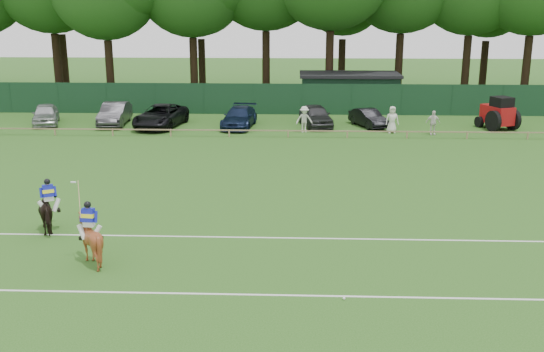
{
  "coord_description": "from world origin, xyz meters",
  "views": [
    {
      "loc": [
        1.57,
        -24.21,
        8.91
      ],
      "look_at": [
        0.5,
        3.0,
        1.4
      ],
      "focal_mm": 42.0,
      "sensor_mm": 36.0,
      "label": 1
    }
  ],
  "objects_px": {
    "sedan_grey": "(115,114)",
    "suv_black": "(161,116)",
    "hatch_grey": "(316,116)",
    "utility_shed": "(349,91)",
    "spectator_mid": "(433,123)",
    "spectator_left": "(304,119)",
    "sedan_silver": "(46,114)",
    "tractor": "(499,114)",
    "sedan_navy": "(239,117)",
    "estate_black": "(368,118)",
    "horse_chestnut": "(90,240)",
    "spectator_right": "(392,120)",
    "horse_dark": "(50,212)",
    "polo_ball": "(344,298)"
  },
  "relations": [
    {
      "from": "horse_chestnut",
      "to": "hatch_grey",
      "type": "relative_size",
      "value": 0.37
    },
    {
      "from": "polo_ball",
      "to": "hatch_grey",
      "type": "bearing_deg",
      "value": 90.24
    },
    {
      "from": "sedan_silver",
      "to": "tractor",
      "type": "xyz_separation_m",
      "value": [
        33.15,
        -0.61,
        0.36
      ]
    },
    {
      "from": "spectator_right",
      "to": "utility_shed",
      "type": "relative_size",
      "value": 0.22
    },
    {
      "from": "spectator_mid",
      "to": "tractor",
      "type": "distance_m",
      "value": 5.51
    },
    {
      "from": "sedan_silver",
      "to": "utility_shed",
      "type": "bearing_deg",
      "value": 1.41
    },
    {
      "from": "hatch_grey",
      "to": "utility_shed",
      "type": "relative_size",
      "value": 0.55
    },
    {
      "from": "horse_chestnut",
      "to": "utility_shed",
      "type": "height_order",
      "value": "utility_shed"
    },
    {
      "from": "horse_dark",
      "to": "spectator_right",
      "type": "height_order",
      "value": "spectator_right"
    },
    {
      "from": "tractor",
      "to": "horse_chestnut",
      "type": "bearing_deg",
      "value": -151.95
    },
    {
      "from": "sedan_grey",
      "to": "utility_shed",
      "type": "xyz_separation_m",
      "value": [
        17.97,
        7.93,
        0.72
      ]
    },
    {
      "from": "hatch_grey",
      "to": "estate_black",
      "type": "xyz_separation_m",
      "value": [
        3.84,
        0.0,
        -0.15
      ]
    },
    {
      "from": "hatch_grey",
      "to": "spectator_right",
      "type": "distance_m",
      "value": 5.71
    },
    {
      "from": "sedan_grey",
      "to": "suv_black",
      "type": "relative_size",
      "value": 0.85
    },
    {
      "from": "horse_dark",
      "to": "estate_black",
      "type": "height_order",
      "value": "horse_dark"
    },
    {
      "from": "horse_dark",
      "to": "polo_ball",
      "type": "bearing_deg",
      "value": 124.78
    },
    {
      "from": "tractor",
      "to": "sedan_navy",
      "type": "bearing_deg",
      "value": 158.66
    },
    {
      "from": "hatch_grey",
      "to": "spectator_right",
      "type": "relative_size",
      "value": 2.48
    },
    {
      "from": "suv_black",
      "to": "spectator_left",
      "type": "xyz_separation_m",
      "value": [
        10.45,
        -1.53,
        0.11
      ]
    },
    {
      "from": "sedan_silver",
      "to": "spectator_right",
      "type": "relative_size",
      "value": 2.39
    },
    {
      "from": "spectator_left",
      "to": "utility_shed",
      "type": "height_order",
      "value": "utility_shed"
    },
    {
      "from": "estate_black",
      "to": "spectator_mid",
      "type": "distance_m",
      "value": 4.97
    },
    {
      "from": "sedan_navy",
      "to": "spectator_mid",
      "type": "height_order",
      "value": "spectator_mid"
    },
    {
      "from": "sedan_silver",
      "to": "estate_black",
      "type": "xyz_separation_m",
      "value": [
        23.97,
        0.06,
        -0.12
      ]
    },
    {
      "from": "suv_black",
      "to": "estate_black",
      "type": "bearing_deg",
      "value": 11.81
    },
    {
      "from": "horse_chestnut",
      "to": "tractor",
      "type": "xyz_separation_m",
      "value": [
        21.6,
        25.04,
        0.26
      ]
    },
    {
      "from": "estate_black",
      "to": "utility_shed",
      "type": "distance_m",
      "value": 8.07
    },
    {
      "from": "utility_shed",
      "to": "tractor",
      "type": "relative_size",
      "value": 2.54
    },
    {
      "from": "horse_dark",
      "to": "spectator_right",
      "type": "distance_m",
      "value": 26.12
    },
    {
      "from": "sedan_grey",
      "to": "sedan_navy",
      "type": "height_order",
      "value": "sedan_grey"
    },
    {
      "from": "spectator_mid",
      "to": "tractor",
      "type": "height_order",
      "value": "tractor"
    },
    {
      "from": "suv_black",
      "to": "sedan_navy",
      "type": "bearing_deg",
      "value": 10.16
    },
    {
      "from": "sedan_silver",
      "to": "spectator_right",
      "type": "xyz_separation_m",
      "value": [
        25.37,
        -2.18,
        0.17
      ]
    },
    {
      "from": "sedan_grey",
      "to": "spectator_mid",
      "type": "bearing_deg",
      "value": -10.75
    },
    {
      "from": "horse_chestnut",
      "to": "sedan_silver",
      "type": "xyz_separation_m",
      "value": [
        -11.55,
        25.65,
        -0.1
      ]
    },
    {
      "from": "estate_black",
      "to": "utility_shed",
      "type": "relative_size",
      "value": 0.47
    },
    {
      "from": "hatch_grey",
      "to": "utility_shed",
      "type": "height_order",
      "value": "utility_shed"
    },
    {
      "from": "horse_chestnut",
      "to": "spectator_mid",
      "type": "distance_m",
      "value": 28.25
    },
    {
      "from": "utility_shed",
      "to": "tractor",
      "type": "xyz_separation_m",
      "value": [
        10.01,
        -8.64,
        -0.42
      ]
    },
    {
      "from": "sedan_grey",
      "to": "suv_black",
      "type": "distance_m",
      "value": 3.7
    },
    {
      "from": "horse_chestnut",
      "to": "sedan_silver",
      "type": "relative_size",
      "value": 0.38
    },
    {
      "from": "sedan_silver",
      "to": "polo_ball",
      "type": "bearing_deg",
      "value": -72.06
    },
    {
      "from": "utility_shed",
      "to": "tractor",
      "type": "height_order",
      "value": "utility_shed"
    },
    {
      "from": "sedan_silver",
      "to": "utility_shed",
      "type": "height_order",
      "value": "utility_shed"
    },
    {
      "from": "horse_dark",
      "to": "tractor",
      "type": "xyz_separation_m",
      "value": [
        24.25,
        21.85,
        0.33
      ]
    },
    {
      "from": "estate_black",
      "to": "sedan_grey",
      "type": "bearing_deg",
      "value": 157.38
    },
    {
      "from": "spectator_mid",
      "to": "spectator_left",
      "type": "bearing_deg",
      "value": 173.48
    },
    {
      "from": "horse_chestnut",
      "to": "suv_black",
      "type": "relative_size",
      "value": 0.3
    },
    {
      "from": "suv_black",
      "to": "spectator_mid",
      "type": "relative_size",
      "value": 3.45
    },
    {
      "from": "horse_dark",
      "to": "suv_black",
      "type": "xyz_separation_m",
      "value": [
        -0.11,
        21.81,
        0.01
      ]
    }
  ]
}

